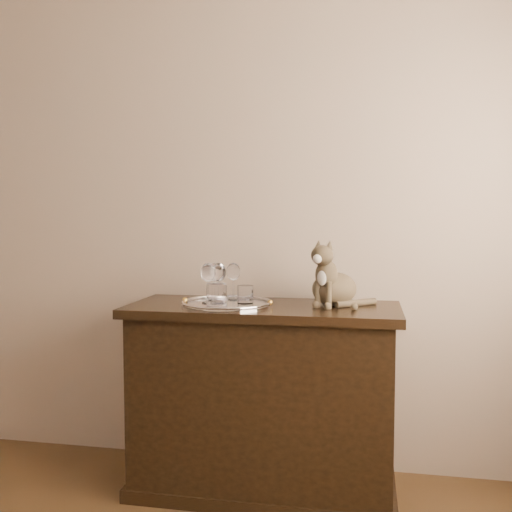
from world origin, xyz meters
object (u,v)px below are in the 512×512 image
Objects in this scene: wine_glass_c at (208,283)px; tumbler_b at (217,295)px; wine_glass_d at (219,283)px; wine_glass_a at (214,282)px; sideboard at (263,399)px; wine_glass_b at (233,281)px; tray at (227,304)px; cat at (334,272)px; tumbler_c at (245,294)px.

tumbler_b is (0.06, -0.09, -0.04)m from wine_glass_c.
wine_glass_d is at bearing 100.99° from tumbler_b.
sideboard is at bearing -7.77° from wine_glass_a.
wine_glass_d is (-0.05, -0.08, 0.00)m from wine_glass_b.
wine_glass_a is at bearing -145.07° from wine_glass_b.
wine_glass_b is (0.00, 0.12, 0.09)m from tray.
tray is at bearing -169.25° from sideboard.
cat reaches higher than wine_glass_a.
wine_glass_a is 1.75× the size of tumbler_b.
wine_glass_c reaches higher than wine_glass_b.
cat is at bearing 11.51° from tumbler_c.
wine_glass_c reaches higher than tumbler_b.
wine_glass_d is at bearing -40.59° from wine_glass_a.
tray is 0.09m from tumbler_c.
tumbler_b is at bearing -133.95° from tumbler_c.
wine_glass_a is at bearing 141.39° from tray.
tumbler_c is at bearing -53.14° from wine_glass_b.
cat reaches higher than wine_glass_c.
cat reaches higher than wine_glass_b.
wine_glass_a is 0.06m from wine_glass_c.
wine_glass_b is 0.47m from cat.
cat is (0.49, 0.18, 0.09)m from tumbler_b.
tray is at bearing -171.02° from tumbler_c.
wine_glass_c is 0.05m from wine_glass_d.
tumbler_b is (-0.02, -0.09, 0.05)m from tray.
wine_glass_b is 0.22m from tumbler_b.
wine_glass_a reaches higher than wine_glass_b.
tumbler_c is at bearing -10.33° from wine_glass_d.
sideboard is 0.55m from wine_glass_b.
wine_glass_b reaches higher than tumbler_b.
tray is at bearing -1.03° from wine_glass_c.
cat is (0.47, -0.03, 0.05)m from wine_glass_b.
wine_glass_d reaches higher than wine_glass_a.
tumbler_b is 0.34× the size of cat.
cat is at bearing 11.25° from sideboard.
cat is (0.55, 0.03, 0.05)m from wine_glass_a.
wine_glass_b is at bearing 150.77° from sideboard.
wine_glass_d is 0.60× the size of cat.
wine_glass_c is at bearing -97.91° from wine_glass_a.
wine_glass_a is 0.55m from cat.
wine_glass_b reaches higher than tray.
wine_glass_d is at bearing 178.36° from sideboard.
tray is 4.94× the size of tumbler_c.
wine_glass_c is (-0.24, -0.03, 0.52)m from sideboard.
wine_glass_a is 0.97× the size of wine_glass_c.
tumbler_c is (0.16, -0.05, -0.05)m from wine_glass_a.
wine_glass_b is 0.15m from wine_glass_c.
wine_glass_a reaches higher than sideboard.
tray is 1.36× the size of cat.
wine_glass_b is at bearing 83.63° from tumbler_b.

